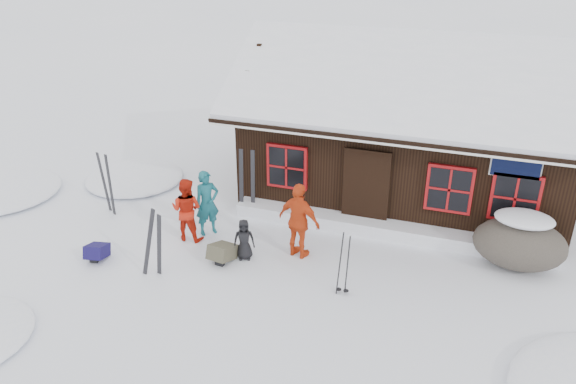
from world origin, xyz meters
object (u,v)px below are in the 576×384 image
(skier_orange_right, at_px, (299,221))
(backpack_blue, at_px, (97,254))
(skier_teal, at_px, (207,203))
(backpack_olive, at_px, (222,255))
(ski_poles, at_px, (344,265))
(skier_crouched, at_px, (244,240))
(boulder, at_px, (520,242))
(ski_pair_left, at_px, (154,244))
(skier_orange_left, at_px, (187,209))

(skier_orange_right, distance_m, backpack_blue, 4.55)
(skier_teal, bearing_deg, backpack_olive, -98.17)
(ski_poles, xyz_separation_m, backpack_blue, (-5.47, -0.56, -0.53))
(backpack_olive, bearing_deg, skier_crouched, 42.74)
(skier_orange_right, relative_size, backpack_olive, 2.95)
(boulder, height_order, ski_pair_left, ski_pair_left)
(skier_crouched, xyz_separation_m, ski_pair_left, (-1.49, -1.24, 0.29))
(skier_orange_left, height_order, backpack_olive, skier_orange_left)
(skier_teal, height_order, skier_orange_left, skier_teal)
(backpack_olive, bearing_deg, skier_orange_left, 159.51)
(boulder, relative_size, ski_pair_left, 1.20)
(skier_teal, height_order, skier_orange_right, skier_orange_right)
(boulder, bearing_deg, ski_poles, -145.74)
(skier_teal, bearing_deg, ski_pair_left, -143.56)
(skier_orange_right, distance_m, ski_poles, 1.68)
(ski_poles, bearing_deg, backpack_blue, -174.18)
(boulder, relative_size, backpack_olive, 3.26)
(skier_teal, relative_size, skier_crouched, 1.67)
(skier_crouched, xyz_separation_m, backpack_olive, (-0.41, -0.28, -0.32))
(skier_orange_left, distance_m, backpack_olive, 1.49)
(skier_teal, relative_size, backpack_olive, 2.68)
(skier_teal, bearing_deg, skier_crouched, -78.72)
(skier_crouched, height_order, backpack_olive, skier_crouched)
(skier_crouched, bearing_deg, backpack_olive, -168.00)
(skier_crouched, height_order, boulder, boulder)
(skier_orange_left, height_order, ski_pair_left, ski_pair_left)
(backpack_blue, bearing_deg, skier_teal, 34.44)
(ski_poles, relative_size, backpack_olive, 2.38)
(skier_orange_left, relative_size, skier_crouched, 1.61)
(skier_orange_left, relative_size, skier_orange_right, 0.87)
(skier_orange_right, relative_size, backpack_blue, 3.31)
(skier_teal, xyz_separation_m, ski_pair_left, (-0.22, -2.02, -0.03))
(skier_crouched, xyz_separation_m, backpack_blue, (-3.07, -1.13, -0.34))
(ski_pair_left, height_order, backpack_olive, ski_pair_left)
(ski_poles, bearing_deg, ski_pair_left, -170.18)
(skier_orange_right, height_order, backpack_blue, skier_orange_right)
(skier_orange_right, bearing_deg, ski_pair_left, 49.40)
(skier_orange_right, bearing_deg, skier_teal, 9.02)
(skier_teal, height_order, skier_crouched, skier_teal)
(skier_orange_left, xyz_separation_m, backpack_olive, (1.19, -0.65, -0.61))
(ski_pair_left, height_order, backpack_blue, ski_pair_left)
(backpack_blue, relative_size, backpack_olive, 0.89)
(skier_teal, relative_size, skier_orange_right, 0.91)
(ski_pair_left, relative_size, backpack_blue, 3.03)
(ski_poles, bearing_deg, skier_crouched, 166.54)
(ski_poles, bearing_deg, boulder, 34.26)
(skier_orange_right, xyz_separation_m, boulder, (4.62, 1.20, -0.31))
(boulder, distance_m, ski_pair_left, 7.80)
(skier_orange_left, xyz_separation_m, ski_poles, (4.00, -0.94, -0.10))
(skier_teal, relative_size, ski_poles, 1.13)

